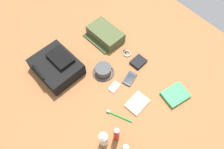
{
  "coord_description": "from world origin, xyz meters",
  "views": [
    {
      "loc": [
        -0.59,
        0.49,
        1.34
      ],
      "look_at": [
        0.0,
        0.0,
        0.04
      ],
      "focal_mm": 33.44,
      "sensor_mm": 36.0,
      "label": 1
    }
  ],
  "objects_px": {
    "backpack": "(57,66)",
    "bucket_hat": "(103,70)",
    "toothpaste_tube": "(104,139)",
    "wallet": "(138,62)",
    "toothbrush": "(118,116)",
    "toiletry_pouch": "(105,34)",
    "paperback_novel": "(175,95)",
    "cell_phone": "(130,79)",
    "wristwatch": "(127,53)",
    "sunscreen_spray": "(117,134)",
    "notepad": "(138,103)",
    "media_player": "(114,87)"
  },
  "relations": [
    {
      "from": "toothpaste_tube",
      "to": "notepad",
      "type": "bearing_deg",
      "value": -80.23
    },
    {
      "from": "cell_phone",
      "to": "notepad",
      "type": "relative_size",
      "value": 0.88
    },
    {
      "from": "cell_phone",
      "to": "media_player",
      "type": "distance_m",
      "value": 0.13
    },
    {
      "from": "toiletry_pouch",
      "to": "paperback_novel",
      "type": "height_order",
      "value": "toiletry_pouch"
    },
    {
      "from": "sunscreen_spray",
      "to": "media_player",
      "type": "relative_size",
      "value": 1.79
    },
    {
      "from": "wristwatch",
      "to": "wallet",
      "type": "relative_size",
      "value": 0.65
    },
    {
      "from": "cell_phone",
      "to": "toothbrush",
      "type": "distance_m",
      "value": 0.3
    },
    {
      "from": "toiletry_pouch",
      "to": "wallet",
      "type": "height_order",
      "value": "toiletry_pouch"
    },
    {
      "from": "toothbrush",
      "to": "bucket_hat",
      "type": "bearing_deg",
      "value": -22.89
    },
    {
      "from": "sunscreen_spray",
      "to": "notepad",
      "type": "height_order",
      "value": "sunscreen_spray"
    },
    {
      "from": "toothpaste_tube",
      "to": "toiletry_pouch",
      "type": "bearing_deg",
      "value": -39.0
    },
    {
      "from": "paperback_novel",
      "to": "backpack",
      "type": "bearing_deg",
      "value": 36.62
    },
    {
      "from": "paperback_novel",
      "to": "wristwatch",
      "type": "distance_m",
      "value": 0.49
    },
    {
      "from": "notepad",
      "to": "toiletry_pouch",
      "type": "bearing_deg",
      "value": -25.76
    },
    {
      "from": "paperback_novel",
      "to": "media_player",
      "type": "xyz_separation_m",
      "value": [
        0.32,
        0.29,
        -0.01
      ]
    },
    {
      "from": "wristwatch",
      "to": "notepad",
      "type": "xyz_separation_m",
      "value": [
        -0.37,
        0.22,
        0.0
      ]
    },
    {
      "from": "backpack",
      "to": "toothpaste_tube",
      "type": "distance_m",
      "value": 0.64
    },
    {
      "from": "sunscreen_spray",
      "to": "wallet",
      "type": "bearing_deg",
      "value": -56.51
    },
    {
      "from": "toothpaste_tube",
      "to": "backpack",
      "type": "bearing_deg",
      "value": -5.68
    },
    {
      "from": "toiletry_pouch",
      "to": "toothpaste_tube",
      "type": "distance_m",
      "value": 0.85
    },
    {
      "from": "toothpaste_tube",
      "to": "cell_phone",
      "type": "height_order",
      "value": "toothpaste_tube"
    },
    {
      "from": "paperback_novel",
      "to": "wallet",
      "type": "relative_size",
      "value": 1.72
    },
    {
      "from": "toothpaste_tube",
      "to": "wallet",
      "type": "xyz_separation_m",
      "value": [
        0.3,
        -0.58,
        -0.07
      ]
    },
    {
      "from": "sunscreen_spray",
      "to": "paperback_novel",
      "type": "xyz_separation_m",
      "value": [
        -0.04,
        -0.51,
        -0.07
      ]
    },
    {
      "from": "media_player",
      "to": "wallet",
      "type": "relative_size",
      "value": 0.84
    },
    {
      "from": "sunscreen_spray",
      "to": "notepad",
      "type": "bearing_deg",
      "value": -71.92
    },
    {
      "from": "cell_phone",
      "to": "notepad",
      "type": "height_order",
      "value": "notepad"
    },
    {
      "from": "wallet",
      "to": "backpack",
      "type": "bearing_deg",
      "value": 50.81
    },
    {
      "from": "cell_phone",
      "to": "wallet",
      "type": "relative_size",
      "value": 1.2
    },
    {
      "from": "sunscreen_spray",
      "to": "cell_phone",
      "type": "relative_size",
      "value": 1.26
    },
    {
      "from": "bucket_hat",
      "to": "wristwatch",
      "type": "height_order",
      "value": "bucket_hat"
    },
    {
      "from": "toothbrush",
      "to": "toiletry_pouch",
      "type": "bearing_deg",
      "value": -31.63
    },
    {
      "from": "paperback_novel",
      "to": "cell_phone",
      "type": "distance_m",
      "value": 0.34
    },
    {
      "from": "toothpaste_tube",
      "to": "toothbrush",
      "type": "relative_size",
      "value": 0.95
    },
    {
      "from": "backpack",
      "to": "media_player",
      "type": "distance_m",
      "value": 0.45
    },
    {
      "from": "paperback_novel",
      "to": "cell_phone",
      "type": "height_order",
      "value": "paperback_novel"
    },
    {
      "from": "backpack",
      "to": "bucket_hat",
      "type": "xyz_separation_m",
      "value": [
        -0.23,
        -0.25,
        -0.03
      ]
    },
    {
      "from": "backpack",
      "to": "wallet",
      "type": "distance_m",
      "value": 0.61
    },
    {
      "from": "bucket_hat",
      "to": "notepad",
      "type": "height_order",
      "value": "bucket_hat"
    },
    {
      "from": "backpack",
      "to": "toiletry_pouch",
      "type": "xyz_separation_m",
      "value": [
        0.03,
        -0.47,
        -0.02
      ]
    },
    {
      "from": "wallet",
      "to": "notepad",
      "type": "relative_size",
      "value": 0.73
    },
    {
      "from": "wallet",
      "to": "toothbrush",
      "type": "bearing_deg",
      "value": 113.31
    },
    {
      "from": "notepad",
      "to": "wristwatch",
      "type": "bearing_deg",
      "value": -39.33
    },
    {
      "from": "backpack",
      "to": "notepad",
      "type": "height_order",
      "value": "backpack"
    },
    {
      "from": "bucket_hat",
      "to": "notepad",
      "type": "bearing_deg",
      "value": -175.52
    },
    {
      "from": "bucket_hat",
      "to": "sunscreen_spray",
      "type": "distance_m",
      "value": 0.5
    },
    {
      "from": "bucket_hat",
      "to": "sunscreen_spray",
      "type": "relative_size",
      "value": 0.98
    },
    {
      "from": "sunscreen_spray",
      "to": "toothbrush",
      "type": "relative_size",
      "value": 0.97
    },
    {
      "from": "paperback_novel",
      "to": "cell_phone",
      "type": "xyz_separation_m",
      "value": [
        0.3,
        0.16,
        -0.01
      ]
    },
    {
      "from": "toothpaste_tube",
      "to": "notepad",
      "type": "relative_size",
      "value": 1.08
    }
  ]
}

